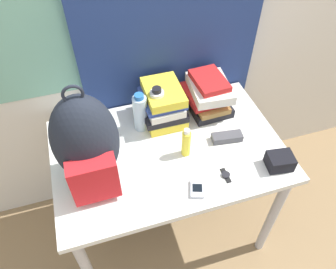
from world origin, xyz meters
name	(u,v)px	position (x,y,z in m)	size (l,w,h in m)	color
wall_back	(138,12)	(0.00, 0.82, 1.25)	(6.00, 0.06, 2.50)	silver
curtain_blue	(171,13)	(0.14, 0.76, 1.25)	(0.94, 0.04, 2.50)	navy
desk	(168,162)	(0.00, 0.37, 0.67)	(1.11, 0.73, 0.77)	silver
backpack	(87,144)	(-0.36, 0.31, 0.99)	(0.27, 0.28, 0.51)	#1E232D
book_stack_left	(163,104)	(0.04, 0.58, 0.87)	(0.22, 0.26, 0.20)	yellow
book_stack_center	(208,94)	(0.29, 0.58, 0.86)	(0.23, 0.27, 0.20)	black
water_bottle	(140,113)	(-0.09, 0.54, 0.87)	(0.07, 0.07, 0.22)	silver
sports_bottle	(158,108)	(0.00, 0.54, 0.88)	(0.07, 0.07, 0.24)	white
sunscreen_bottle	(186,143)	(0.07, 0.31, 0.85)	(0.04, 0.04, 0.16)	yellow
cell_phone	(197,189)	(0.05, 0.10, 0.78)	(0.09, 0.10, 0.02)	#B7BCC6
sunglasses_case	(227,137)	(0.30, 0.33, 0.79)	(0.16, 0.08, 0.04)	#47474C
camera_pouch	(280,161)	(0.46, 0.11, 0.80)	(0.13, 0.11, 0.07)	black
wristwatch	(226,175)	(0.20, 0.13, 0.77)	(0.04, 0.08, 0.01)	black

